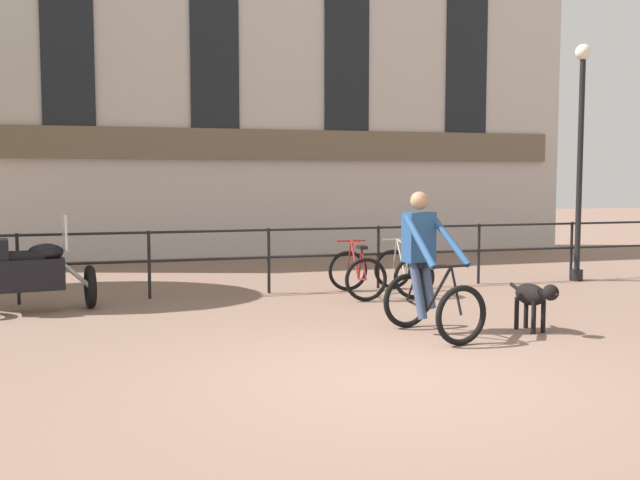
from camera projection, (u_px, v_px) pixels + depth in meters
ground_plane at (390, 376)px, 7.06m from camera, size 60.00×60.00×0.00m
canal_railing at (269, 249)px, 11.96m from camera, size 15.05×0.05×1.05m
building_facade at (212, 31)px, 17.11m from camera, size 18.00×0.72×10.42m
cyclist_with_bike at (426, 270)px, 8.88m from camera, size 0.87×1.27×1.70m
dog at (534, 296)px, 9.01m from camera, size 0.29×0.87×0.62m
parked_motorcycle at (30, 272)px, 10.30m from camera, size 1.74×0.84×1.35m
parked_bicycle_near_lamp at (357, 273)px, 11.73m from camera, size 0.73×1.15×0.86m
parked_bicycle_mid_left at (403, 271)px, 11.95m from camera, size 0.74×1.16×0.86m
street_lamp at (580, 149)px, 13.25m from camera, size 0.28×0.28×4.19m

